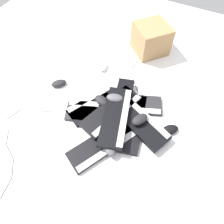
# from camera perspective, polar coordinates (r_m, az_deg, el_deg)

# --- Properties ---
(ground_plane) EXTENTS (3.20, 3.20, 0.00)m
(ground_plane) POSITION_cam_1_polar(r_m,az_deg,el_deg) (1.32, -1.55, -2.35)
(ground_plane) COLOR white
(keyboard_0) EXTENTS (0.25, 0.46, 0.03)m
(keyboard_0) POSITION_cam_1_polar(r_m,az_deg,el_deg) (1.30, 5.33, -2.81)
(keyboard_0) COLOR black
(keyboard_0) RESTS_ON ground
(keyboard_1) EXTENTS (0.46, 0.30, 0.03)m
(keyboard_1) POSITION_cam_1_polar(r_m,az_deg,el_deg) (1.38, 4.97, 2.21)
(keyboard_1) COLOR #232326
(keyboard_1) RESTS_ON ground
(keyboard_2) EXTENTS (0.33, 0.46, 0.03)m
(keyboard_2) POSITION_cam_1_polar(r_m,az_deg,el_deg) (1.39, -3.92, 2.77)
(keyboard_2) COLOR black
(keyboard_2) RESTS_ON ground
(keyboard_3) EXTENTS (0.46, 0.30, 0.03)m
(keyboard_3) POSITION_cam_1_polar(r_m,az_deg,el_deg) (1.34, -3.74, -0.07)
(keyboard_3) COLOR #232326
(keyboard_3) RESTS_ON ground
(keyboard_4) EXTENTS (0.34, 0.46, 0.03)m
(keyboard_4) POSITION_cam_1_polar(r_m,az_deg,el_deg) (1.23, -2.58, -9.16)
(keyboard_4) COLOR black
(keyboard_4) RESTS_ON ground
(keyboard_5) EXTENTS (0.28, 0.46, 0.03)m
(keyboard_5) POSITION_cam_1_polar(r_m,az_deg,el_deg) (1.31, -0.06, 0.32)
(keyboard_5) COLOR black
(keyboard_5) RESTS_ON keyboard_3
(keyboard_6) EXTENTS (0.46, 0.31, 0.03)m
(keyboard_6) POSITION_cam_1_polar(r_m,az_deg,el_deg) (1.28, 7.49, -2.36)
(keyboard_6) COLOR black
(keyboard_6) RESTS_ON keyboard_0
(keyboard_7) EXTENTS (0.27, 0.46, 0.03)m
(keyboard_7) POSITION_cam_1_polar(r_m,az_deg,el_deg) (1.25, 1.12, -1.21)
(keyboard_7) COLOR black
(keyboard_7) RESTS_ON keyboard_5
(keyboard_8) EXTENTS (0.26, 0.46, 0.03)m
(keyboard_8) POSITION_cam_1_polar(r_m,az_deg,el_deg) (1.34, 1.87, 2.37)
(keyboard_8) COLOR black
(keyboard_8) RESTS_ON keyboard_1
(mouse_0) EXTENTS (0.10, 0.13, 0.04)m
(mouse_0) POSITION_cam_1_polar(r_m,az_deg,el_deg) (1.61, -2.59, 12.99)
(mouse_0) COLOR silver
(mouse_0) RESTS_ON ground
(mouse_1) EXTENTS (0.12, 0.10, 0.04)m
(mouse_1) POSITION_cam_1_polar(r_m,az_deg,el_deg) (1.32, 0.79, 4.03)
(mouse_1) COLOR #4C4C51
(mouse_1) RESTS_ON keyboard_8
(mouse_2) EXTENTS (0.12, 0.09, 0.04)m
(mouse_2) POSITION_cam_1_polar(r_m,az_deg,el_deg) (1.35, -2.96, 3.30)
(mouse_2) COLOR black
(mouse_2) RESTS_ON keyboard_2
(mouse_3) EXTENTS (0.12, 0.12, 0.04)m
(mouse_3) POSITION_cam_1_polar(r_m,az_deg,el_deg) (1.18, -0.73, -10.08)
(mouse_3) COLOR #4C4C51
(mouse_3) RESTS_ON keyboard_4
(mouse_4) EXTENTS (0.12, 0.12, 0.04)m
(mouse_4) POSITION_cam_1_polar(r_m,az_deg,el_deg) (1.32, 16.27, -4.86)
(mouse_4) COLOR black
(mouse_4) RESTS_ON ground
(mouse_5) EXTENTS (0.12, 0.13, 0.04)m
(mouse_5) POSITION_cam_1_polar(r_m,az_deg,el_deg) (1.53, -14.95, 7.91)
(mouse_5) COLOR black
(mouse_5) RESTS_ON ground
(mouse_6) EXTENTS (0.11, 0.13, 0.04)m
(mouse_6) POSITION_cam_1_polar(r_m,az_deg,el_deg) (1.24, 7.94, -2.10)
(mouse_6) COLOR black
(mouse_6) RESTS_ON keyboard_6
(cable_0) EXTENTS (0.32, 0.77, 0.01)m
(cable_0) POSITION_cam_1_polar(r_m,az_deg,el_deg) (1.37, -26.12, -8.60)
(cable_0) COLOR #59595B
(cable_0) RESTS_ON ground
(cable_1) EXTENTS (0.32, 0.69, 0.01)m
(cable_1) POSITION_cam_1_polar(r_m,az_deg,el_deg) (1.64, 9.32, 12.55)
(cable_1) COLOR #59595B
(cable_1) RESTS_ON ground
(cardboard_box) EXTENTS (0.35, 0.35, 0.23)m
(cardboard_box) POSITION_cam_1_polar(r_m,az_deg,el_deg) (1.73, 11.20, 19.80)
(cardboard_box) COLOR #9E774C
(cardboard_box) RESTS_ON ground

